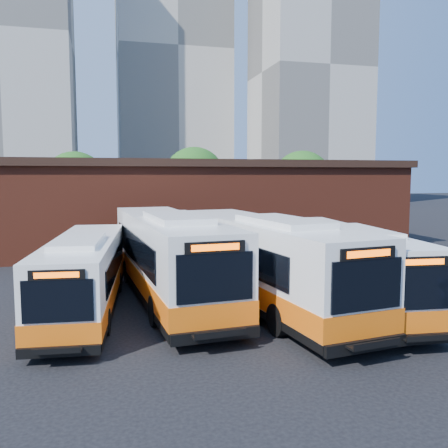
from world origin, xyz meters
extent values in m
plane|color=black|center=(0.00, 0.00, 0.00)|extent=(220.00, 220.00, 0.00)
cube|color=white|center=(-8.17, 3.38, 1.60)|extent=(3.34, 10.98, 2.57)
cube|color=orange|center=(-8.17, 3.38, 0.86)|extent=(3.39, 11.03, 0.63)
cube|color=black|center=(-8.17, 3.38, 0.41)|extent=(3.38, 11.02, 0.23)
cube|color=black|center=(-8.70, -2.03, 1.85)|extent=(1.95, 0.24, 1.22)
cube|color=black|center=(-8.70, -2.04, 2.59)|extent=(1.53, 0.20, 0.29)
cube|color=#FF5905|center=(-8.70, -2.07, 2.59)|extent=(1.21, 0.14, 0.16)
cube|color=black|center=(-8.70, -2.08, 0.41)|extent=(2.30, 0.35, 0.29)
cube|color=black|center=(-8.72, -2.29, 0.50)|extent=(1.33, 0.47, 0.05)
cube|color=black|center=(-8.74, -2.45, 0.56)|extent=(1.30, 0.16, 0.16)
cube|color=black|center=(-9.30, 3.85, 1.85)|extent=(0.87, 8.39, 0.95)
cube|color=black|center=(-6.97, 3.62, 1.85)|extent=(0.87, 8.39, 0.95)
cube|color=white|center=(-8.30, 2.03, 2.97)|extent=(1.92, 3.92, 0.20)
cylinder|color=black|center=(-9.50, 0.43, 0.45)|extent=(0.37, 0.92, 0.90)
cylinder|color=black|center=(-7.43, 0.23, 0.45)|extent=(0.37, 0.92, 0.90)
cylinder|color=black|center=(-8.92, 6.34, 0.45)|extent=(0.37, 0.92, 0.90)
cylinder|color=black|center=(-6.85, 6.14, 0.45)|extent=(0.37, 0.92, 0.90)
cube|color=white|center=(-4.72, 4.63, 1.98)|extent=(3.89, 13.54, 3.17)
cube|color=orange|center=(-4.72, 4.63, 1.06)|extent=(3.95, 13.60, 0.78)
cube|color=black|center=(-4.72, 4.63, 0.50)|extent=(3.94, 13.59, 0.28)
cube|color=black|center=(-4.19, -2.06, 2.28)|extent=(2.41, 0.26, 1.50)
cube|color=black|center=(-4.18, -2.07, 3.21)|extent=(1.89, 0.22, 0.36)
cube|color=#FF5905|center=(-4.18, -2.11, 3.21)|extent=(1.50, 0.14, 0.20)
cube|color=black|center=(-4.18, -2.13, 0.50)|extent=(2.84, 0.38, 0.36)
cube|color=black|center=(-4.16, -2.38, 0.61)|extent=(1.64, 0.55, 0.07)
cube|color=black|center=(-4.14, -2.58, 0.69)|extent=(1.61, 0.17, 0.20)
cube|color=black|center=(-6.20, 4.96, 2.28)|extent=(0.88, 10.39, 1.17)
cube|color=black|center=(-3.31, 5.19, 2.28)|extent=(0.88, 10.39, 1.17)
cube|color=white|center=(-4.59, 2.97, 3.67)|extent=(2.29, 4.81, 0.24)
cylinder|color=black|center=(-5.70, 0.76, 0.56)|extent=(0.44, 1.14, 1.11)
cylinder|color=black|center=(-3.14, 0.96, 0.56)|extent=(0.44, 1.14, 1.11)
cylinder|color=black|center=(-6.28, 8.08, 0.56)|extent=(0.44, 1.14, 1.11)
cylinder|color=black|center=(-3.72, 8.28, 0.56)|extent=(0.44, 1.14, 1.11)
cube|color=white|center=(-1.08, 2.61, 1.94)|extent=(4.51, 13.40, 3.12)
cube|color=orange|center=(-1.08, 2.61, 1.04)|extent=(4.57, 13.46, 0.77)
cube|color=black|center=(-1.08, 2.61, 0.49)|extent=(4.56, 13.45, 0.27)
cube|color=black|center=(-0.21, -3.94, 2.25)|extent=(2.36, 0.38, 1.48)
cube|color=black|center=(-0.20, -3.95, 3.16)|extent=(1.85, 0.31, 0.35)
cube|color=#FF5905|center=(-0.20, -3.98, 3.16)|extent=(1.47, 0.22, 0.20)
cube|color=black|center=(-0.20, -4.00, 0.49)|extent=(2.79, 0.52, 0.35)
cube|color=black|center=(-0.16, -4.25, 0.60)|extent=(1.63, 0.62, 0.07)
cube|color=black|center=(-0.14, -4.45, 0.68)|extent=(1.58, 0.25, 0.20)
cube|color=black|center=(-2.55, 2.86, 2.25)|extent=(1.41, 10.17, 1.15)
cube|color=black|center=(0.27, 3.24, 2.25)|extent=(1.41, 10.17, 1.15)
cube|color=white|center=(-0.86, 0.98, 3.62)|extent=(2.49, 4.81, 0.24)
cylinder|color=black|center=(-1.84, -1.25, 0.55)|extent=(0.49, 1.13, 1.10)
cylinder|color=black|center=(0.67, -0.91, 0.55)|extent=(0.49, 1.13, 1.10)
cylinder|color=black|center=(-2.80, 5.92, 0.55)|extent=(0.49, 1.13, 1.10)
cylinder|color=black|center=(-0.29, 6.26, 0.55)|extent=(0.49, 1.13, 1.10)
cube|color=white|center=(2.32, 2.10, 1.72)|extent=(3.53, 11.80, 2.76)
cube|color=orange|center=(2.32, 2.10, 0.92)|extent=(3.59, 11.85, 0.68)
cube|color=black|center=(2.32, 2.10, 0.44)|extent=(3.57, 11.84, 0.24)
cube|color=black|center=(1.78, -3.71, 1.98)|extent=(2.09, 0.25, 1.31)
cube|color=black|center=(1.78, -3.72, 2.79)|extent=(1.64, 0.21, 0.31)
cube|color=#FF5905|center=(1.77, -3.76, 2.79)|extent=(1.30, 0.14, 0.17)
cube|color=black|center=(1.77, -3.77, 0.44)|extent=(2.47, 0.36, 0.31)
cube|color=black|center=(1.75, -3.99, 0.53)|extent=(1.43, 0.50, 0.06)
cube|color=black|center=(1.73, -4.17, 0.60)|extent=(1.40, 0.17, 0.17)
cube|color=black|center=(1.10, 2.60, 1.98)|extent=(0.89, 9.03, 1.02)
cube|color=black|center=(3.61, 2.37, 1.98)|extent=(0.89, 9.03, 1.02)
cube|color=white|center=(2.18, 0.65, 3.19)|extent=(2.05, 4.20, 0.21)
cylinder|color=black|center=(0.90, -1.08, 0.48)|extent=(0.40, 0.99, 0.97)
cylinder|color=black|center=(3.13, -1.28, 0.48)|extent=(0.40, 0.99, 0.97)
cylinder|color=black|center=(1.49, 5.29, 0.48)|extent=(0.40, 0.99, 0.97)
cylinder|color=black|center=(3.72, 5.08, 0.48)|extent=(0.40, 0.99, 0.97)
cube|color=maroon|center=(0.00, 20.00, 3.00)|extent=(28.00, 12.00, 6.00)
cube|color=black|center=(0.00, 20.00, 6.15)|extent=(28.60, 12.60, 0.50)
cube|color=black|center=(3.00, 13.97, 1.20)|extent=(1.20, 0.08, 2.40)
cylinder|color=#382314|center=(-10.00, 32.00, 1.35)|extent=(0.36, 0.36, 2.70)
sphere|color=#1C4D15|center=(-10.00, 32.00, 4.65)|extent=(6.00, 6.00, 6.00)
cylinder|color=#382314|center=(2.00, 34.00, 1.48)|extent=(0.36, 0.36, 2.95)
sphere|color=#1C4D15|center=(2.00, 34.00, 5.08)|extent=(6.56, 6.56, 6.56)
cylinder|color=#382314|center=(13.00, 31.00, 1.40)|extent=(0.36, 0.36, 2.81)
sphere|color=#1C4D15|center=(13.00, 31.00, 4.84)|extent=(6.24, 6.24, 6.24)
cube|color=#B6B2A7|center=(-22.00, 72.00, 27.50)|extent=(20.00, 18.00, 55.00)
cube|color=#B3AFA4|center=(7.00, 86.00, 30.00)|extent=(22.00, 20.00, 60.00)
cube|color=#B6B2A7|center=(30.00, 68.00, 24.00)|extent=(18.00, 18.00, 48.00)
camera|label=1|loc=(-7.38, -15.70, 5.33)|focal=38.00mm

